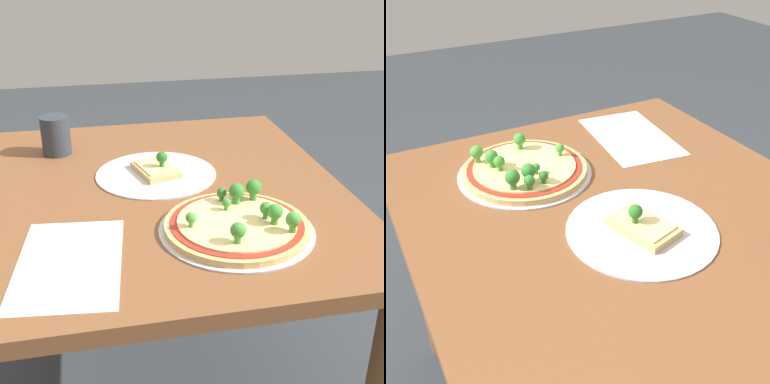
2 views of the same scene
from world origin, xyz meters
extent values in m
cube|color=brown|center=(0.00, 0.00, 0.69)|extent=(1.03, 0.92, 0.04)
cylinder|color=brown|center=(0.45, -0.40, 0.34)|extent=(0.06, 0.06, 0.67)
cylinder|color=brown|center=(0.45, 0.40, 0.34)|extent=(0.06, 0.06, 0.67)
cylinder|color=#B7B7BC|center=(0.25, 0.13, 0.71)|extent=(0.33, 0.33, 0.00)
cylinder|color=tan|center=(0.25, 0.13, 0.72)|extent=(0.31, 0.31, 0.01)
cylinder|color=#A82D1E|center=(0.25, 0.13, 0.73)|extent=(0.28, 0.28, 0.00)
cylinder|color=#EFD684|center=(0.25, 0.13, 0.73)|extent=(0.25, 0.25, 0.00)
sphere|color=#286B23|center=(0.15, 0.13, 0.75)|extent=(0.02, 0.02, 0.02)
cylinder|color=#37742D|center=(0.15, 0.13, 0.74)|extent=(0.01, 0.01, 0.01)
sphere|color=#3D8933|center=(0.34, 0.11, 0.76)|extent=(0.03, 0.03, 0.03)
cylinder|color=#488E3A|center=(0.34, 0.11, 0.74)|extent=(0.01, 0.01, 0.01)
sphere|color=#337A2D|center=(0.14, 0.16, 0.76)|extent=(0.03, 0.03, 0.03)
cylinder|color=#3F8136|center=(0.14, 0.16, 0.74)|extent=(0.01, 0.01, 0.01)
sphere|color=#479338|center=(0.32, 0.23, 0.76)|extent=(0.03, 0.03, 0.03)
cylinder|color=#51973E|center=(0.32, 0.23, 0.74)|extent=(0.01, 0.01, 0.01)
sphere|color=#479338|center=(0.26, 0.03, 0.75)|extent=(0.02, 0.02, 0.02)
cylinder|color=#51973E|center=(0.26, 0.03, 0.74)|extent=(0.01, 0.01, 0.01)
sphere|color=#3D8933|center=(0.25, 0.19, 0.76)|extent=(0.03, 0.03, 0.03)
cylinder|color=#488E3A|center=(0.25, 0.19, 0.74)|extent=(0.01, 0.01, 0.01)
sphere|color=#3D8933|center=(0.20, 0.12, 0.75)|extent=(0.02, 0.02, 0.02)
cylinder|color=#488E3A|center=(0.20, 0.12, 0.74)|extent=(0.01, 0.01, 0.01)
sphere|color=#337A2D|center=(0.17, 0.15, 0.76)|extent=(0.03, 0.03, 0.03)
cylinder|color=#3F8136|center=(0.17, 0.15, 0.74)|extent=(0.02, 0.02, 0.02)
sphere|color=#3D8933|center=(0.28, 0.20, 0.76)|extent=(0.03, 0.03, 0.03)
cylinder|color=#488E3A|center=(0.28, 0.20, 0.74)|extent=(0.01, 0.01, 0.01)
sphere|color=#337A2D|center=(0.16, 0.20, 0.76)|extent=(0.03, 0.03, 0.03)
cylinder|color=#3F8136|center=(0.16, 0.20, 0.74)|extent=(0.02, 0.02, 0.02)
cylinder|color=#B7B7BC|center=(-0.08, 0.01, 0.71)|extent=(0.31, 0.31, 0.00)
cube|color=tan|center=(-0.08, 0.01, 0.72)|extent=(0.15, 0.12, 0.02)
cube|color=#EFD684|center=(-0.08, 0.01, 0.73)|extent=(0.13, 0.10, 0.00)
sphere|color=#286B23|center=(-0.07, 0.03, 0.76)|extent=(0.03, 0.03, 0.03)
cylinder|color=#37742D|center=(-0.07, 0.03, 0.74)|extent=(0.01, 0.01, 0.01)
cube|color=silver|center=(0.31, -0.21, 0.71)|extent=(0.34, 0.23, 0.00)
camera|label=1|loc=(1.20, -0.16, 1.26)|focal=50.00mm
camera|label=2|loc=(-0.72, 0.50, 1.31)|focal=45.00mm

